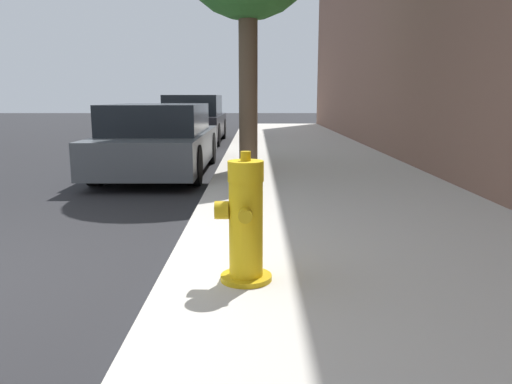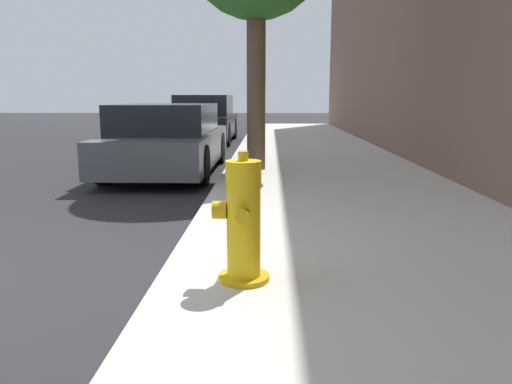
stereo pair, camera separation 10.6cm
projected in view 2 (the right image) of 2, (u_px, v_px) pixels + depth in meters
The scene contains 4 objects.
sidewalk_slab at pixel (404, 282), 3.57m from camera, with size 3.50×40.00×0.15m.
fire_hydrant at pixel (243, 223), 3.33m from camera, with size 0.38×0.38×0.88m.
parked_car_near at pixel (168, 140), 9.10m from camera, with size 1.76×4.36×1.25m.
parked_car_mid at pixel (205, 120), 15.26m from camera, with size 1.72×4.28×1.43m.
Camera 2 is at (2.43, -3.42, 1.38)m, focal length 35.00 mm.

